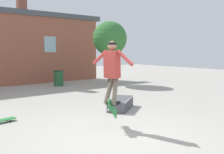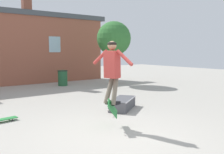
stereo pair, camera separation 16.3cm
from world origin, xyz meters
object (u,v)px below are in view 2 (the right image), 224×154
at_px(skate_ledge, 123,104).
at_px(skateboard_flipping, 113,109).
at_px(skateboard_resting, 0,120).
at_px(trash_bin, 63,78).
at_px(skater, 112,67).
at_px(tree_right, 114,39).

bearing_deg(skate_ledge, skateboard_flipping, -170.90).
bearing_deg(skateboard_flipping, skateboard_resting, 99.78).
bearing_deg(skate_ledge, skateboard_resting, 133.22).
height_order(trash_bin, skater, skater).
height_order(trash_bin, skateboard_resting, trash_bin).
bearing_deg(skate_ledge, tree_right, 20.59).
bearing_deg(skateboard_resting, trash_bin, -136.63).
xyz_separation_m(trash_bin, skateboard_resting, (-4.31, -5.24, -0.36)).
height_order(skater, skateboard_flipping, skater).
bearing_deg(skateboard_flipping, skater, 131.30).
bearing_deg(tree_right, trash_bin, 153.88).
distance_m(skate_ledge, skateboard_flipping, 2.04).
relative_size(skate_ledge, skateboard_resting, 1.53).
bearing_deg(skate_ledge, skater, -171.27).
bearing_deg(tree_right, skate_ledge, -124.63).
relative_size(tree_right, skateboard_flipping, 5.56).
relative_size(trash_bin, skater, 0.55).
relative_size(tree_right, skate_ledge, 2.54).
xyz_separation_m(skateboard_flipping, skateboard_resting, (-2.03, 2.14, -0.41)).
distance_m(tree_right, skate_ledge, 6.24).
height_order(skate_ledge, skateboard_flipping, skateboard_flipping).
distance_m(trash_bin, skater, 7.79).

